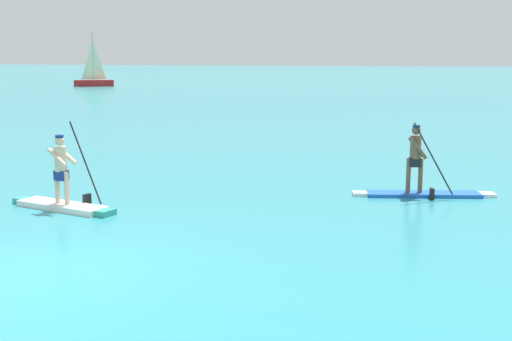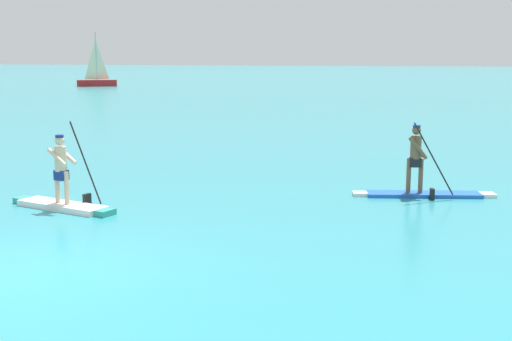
# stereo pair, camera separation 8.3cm
# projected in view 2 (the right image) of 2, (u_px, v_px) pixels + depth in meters

# --- Properties ---
(ground) EXTENTS (440.00, 440.00, 0.00)m
(ground) POSITION_uv_depth(u_px,v_px,m) (40.00, 270.00, 10.52)
(ground) COLOR teal
(paddleboarder_mid_center) EXTENTS (2.83, 1.05, 1.93)m
(paddleboarder_mid_center) POSITION_uv_depth(u_px,v_px,m) (63.00, 193.00, 14.68)
(paddleboarder_mid_center) COLOR white
(paddleboarder_mid_center) RESTS_ON ground
(paddleboarder_far_right) EXTENTS (3.39, 1.29, 1.89)m
(paddleboarder_far_right) POSITION_uv_depth(u_px,v_px,m) (422.00, 180.00, 16.01)
(paddleboarder_far_right) COLOR blue
(paddleboarder_far_right) RESTS_ON ground
(sailboat_left_horizon) EXTENTS (4.42, 3.21, 6.01)m
(sailboat_left_horizon) POSITION_uv_depth(u_px,v_px,m) (97.00, 79.00, 74.36)
(sailboat_left_horizon) COLOR #A51E1E
(sailboat_left_horizon) RESTS_ON ground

